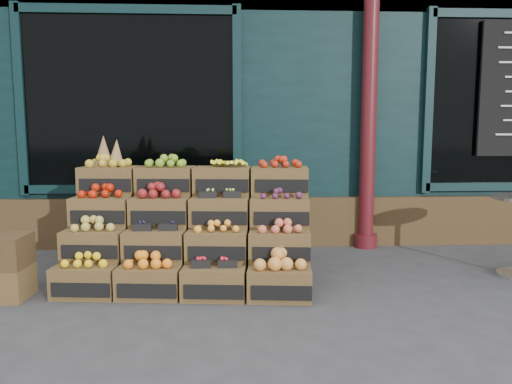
{
  "coord_description": "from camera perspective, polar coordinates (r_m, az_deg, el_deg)",
  "views": [
    {
      "loc": [
        -0.43,
        -3.81,
        1.41
      ],
      "look_at": [
        -0.2,
        0.7,
        0.85
      ],
      "focal_mm": 35.0,
      "sensor_mm": 36.0,
      "label": 1
    }
  ],
  "objects": [
    {
      "name": "ground",
      "position": [
        4.09,
        3.39,
        -13.12
      ],
      "size": [
        60.0,
        60.0,
        0.0
      ],
      "primitive_type": "plane",
      "color": "#363638",
      "rests_on": "ground"
    },
    {
      "name": "shop_facade",
      "position": [
        8.99,
        -0.14,
        13.38
      ],
      "size": [
        12.0,
        6.24,
        4.8
      ],
      "color": "black",
      "rests_on": "ground"
    },
    {
      "name": "crate_display",
      "position": [
        4.71,
        -7.55,
        -5.1
      ],
      "size": [
        2.27,
        1.26,
        1.37
      ],
      "rotation": [
        0.0,
        0.0,
        -0.1
      ],
      "color": "brown",
      "rests_on": "ground"
    },
    {
      "name": "shopkeeper",
      "position": [
        6.77,
        -12.44,
        4.0
      ],
      "size": [
        0.92,
        0.78,
        2.13
      ],
      "primitive_type": "imported",
      "rotation": [
        0.0,
        0.0,
        3.55
      ],
      "color": "#1A5D1D",
      "rests_on": "ground"
    }
  ]
}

